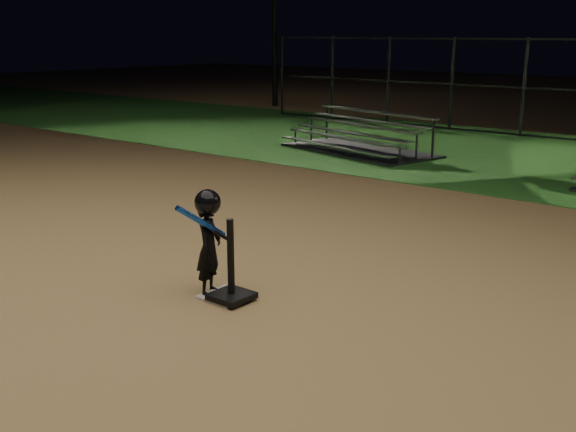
% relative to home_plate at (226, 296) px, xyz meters
% --- Properties ---
extents(ground, '(80.00, 80.00, 0.00)m').
position_rel_home_plate_xyz_m(ground, '(0.00, 0.00, -0.01)').
color(ground, '#AC844E').
rests_on(ground, ground).
extents(grass_strip, '(60.00, 8.00, 0.01)m').
position_rel_home_plate_xyz_m(grass_strip, '(0.00, 10.00, -0.01)').
color(grass_strip, '#245B1D').
rests_on(grass_strip, ground).
extents(home_plate, '(0.45, 0.45, 0.02)m').
position_rel_home_plate_xyz_m(home_plate, '(0.00, 0.00, 0.00)').
color(home_plate, beige).
rests_on(home_plate, ground).
extents(batting_tee, '(0.38, 0.38, 0.83)m').
position_rel_home_plate_xyz_m(batting_tee, '(0.12, -0.04, 0.17)').
color(batting_tee, black).
rests_on(batting_tee, home_plate).
extents(child_batter, '(0.43, 0.63, 1.10)m').
position_rel_home_plate_xyz_m(child_batter, '(-0.19, -0.03, 0.57)').
color(child_batter, black).
rests_on(child_batter, ground).
extents(bleacher_left, '(3.88, 2.53, 0.88)m').
position_rel_home_plate_xyz_m(bleacher_left, '(-3.92, 8.33, 0.17)').
color(bleacher_left, silver).
rests_on(bleacher_left, ground).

